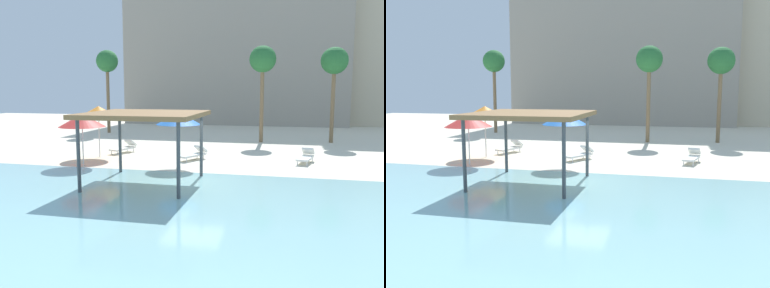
% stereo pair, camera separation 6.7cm
% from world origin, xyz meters
% --- Properties ---
extents(ground_plane, '(80.00, 80.00, 0.00)m').
position_xyz_m(ground_plane, '(0.00, 0.00, 0.00)').
color(ground_plane, beige).
extents(lagoon_water, '(44.00, 13.50, 0.04)m').
position_xyz_m(lagoon_water, '(0.00, -5.25, 0.02)').
color(lagoon_water, '#8CC6CC').
rests_on(lagoon_water, ground).
extents(shade_pavilion, '(4.54, 4.54, 2.95)m').
position_xyz_m(shade_pavilion, '(-1.75, -1.06, 2.78)').
color(shade_pavilion, '#42474C').
rests_on(shade_pavilion, ground).
extents(beach_umbrella_red_0, '(2.33, 2.33, 2.63)m').
position_xyz_m(beach_umbrella_red_0, '(-6.19, 2.03, 2.31)').
color(beach_umbrella_red_0, silver).
rests_on(beach_umbrella_red_0, ground).
extents(beach_umbrella_orange_1, '(2.50, 2.50, 2.91)m').
position_xyz_m(beach_umbrella_orange_1, '(-6.57, 4.65, 2.57)').
color(beach_umbrella_orange_1, silver).
rests_on(beach_umbrella_orange_1, ground).
extents(beach_umbrella_blue_2, '(2.22, 2.22, 2.74)m').
position_xyz_m(beach_umbrella_blue_2, '(-1.41, 2.86, 2.43)').
color(beach_umbrella_blue_2, silver).
rests_on(beach_umbrella_blue_2, ground).
extents(lounge_chair_0, '(1.18, 1.99, 0.74)m').
position_xyz_m(lounge_chair_0, '(-5.84, 6.51, 0.33)').
color(lounge_chair_0, white).
rests_on(lounge_chair_0, ground).
extents(lounge_chair_1, '(1.42, 1.96, 0.74)m').
position_xyz_m(lounge_chair_1, '(-1.14, 5.08, 0.33)').
color(lounge_chair_1, white).
rests_on(lounge_chair_1, ground).
extents(lounge_chair_3, '(1.03, 1.98, 0.74)m').
position_xyz_m(lounge_chair_3, '(4.82, 5.54, 0.33)').
color(lounge_chair_3, white).
rests_on(lounge_chair_3, ground).
extents(palm_tree_0, '(1.90, 1.90, 6.79)m').
position_xyz_m(palm_tree_0, '(6.91, 14.28, 5.66)').
color(palm_tree_0, brown).
rests_on(palm_tree_0, ground).
extents(palm_tree_1, '(1.90, 1.90, 6.92)m').
position_xyz_m(palm_tree_1, '(1.96, 13.38, 5.78)').
color(palm_tree_1, brown).
rests_on(palm_tree_1, ground).
extents(palm_tree_2, '(1.90, 1.90, 7.20)m').
position_xyz_m(palm_tree_2, '(-11.62, 16.83, 6.04)').
color(palm_tree_2, brown).
rests_on(palm_tree_2, ground).
extents(hotel_block_0, '(23.83, 8.52, 16.23)m').
position_xyz_m(hotel_block_0, '(-2.11, 30.47, 8.12)').
color(hotel_block_0, '#9E9384').
rests_on(hotel_block_0, ground).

